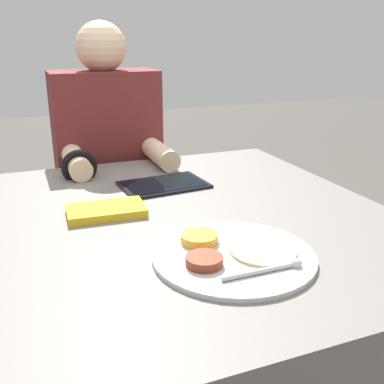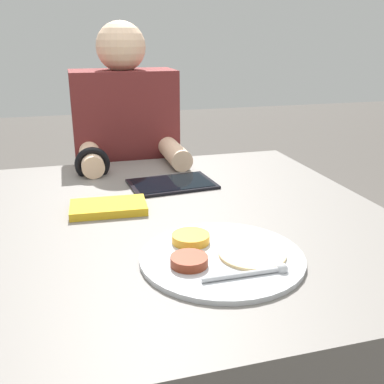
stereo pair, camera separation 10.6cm
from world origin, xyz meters
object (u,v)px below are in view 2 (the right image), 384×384
at_px(red_notebook, 108,208).
at_px(person_diner, 128,193).
at_px(tablet_device, 172,184).
at_px(thali_tray, 220,256).

height_order(red_notebook, person_diner, person_diner).
bearing_deg(tablet_device, red_notebook, -141.92).
height_order(tablet_device, person_diner, person_diner).
bearing_deg(tablet_device, thali_tray, -91.61).
bearing_deg(person_diner, red_notebook, -101.83).
bearing_deg(tablet_device, person_diner, 100.11).
relative_size(red_notebook, tablet_device, 0.76).
bearing_deg(red_notebook, thali_tray, -59.74).
xyz_separation_m(thali_tray, tablet_device, (0.01, 0.48, -0.00)).
relative_size(thali_tray, red_notebook, 1.67).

